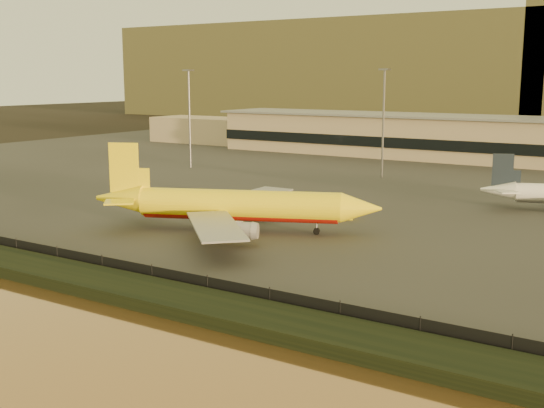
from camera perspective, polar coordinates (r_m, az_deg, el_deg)
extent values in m
plane|color=black|center=(90.62, -5.37, -4.57)|extent=(900.00, 900.00, 0.00)
cube|color=black|center=(78.26, -13.07, -6.72)|extent=(320.00, 7.00, 1.40)
cube|color=#2D2D2D|center=(174.17, 14.14, 2.48)|extent=(320.00, 220.00, 0.20)
cube|color=black|center=(80.80, -11.06, -5.64)|extent=(300.00, 0.05, 2.20)
cube|color=#C7AB8A|center=(202.05, 16.93, 5.16)|extent=(160.00, 22.00, 12.00)
cube|color=black|center=(191.42, 16.00, 4.63)|extent=(160.00, 0.60, 3.00)
cube|color=gray|center=(201.61, 17.03, 6.94)|extent=(164.00, 24.00, 0.60)
cube|color=#C7AB8A|center=(248.41, -4.51, 6.15)|extent=(50.00, 18.00, 9.00)
cylinder|color=slate|center=(179.99, -6.92, 7.01)|extent=(0.50, 0.50, 25.00)
cube|color=slate|center=(179.67, -7.01, 11.05)|extent=(2.20, 2.20, 0.40)
cylinder|color=slate|center=(162.44, 9.28, 6.57)|extent=(0.50, 0.50, 25.00)
cube|color=slate|center=(162.09, 9.42, 11.05)|extent=(2.20, 2.20, 0.40)
cube|color=brown|center=(452.61, 7.22, 10.95)|extent=(260.00, 160.00, 55.00)
cylinder|color=yellow|center=(104.26, -2.70, -0.03)|extent=(30.22, 16.13, 4.47)
cylinder|color=#A51309|center=(104.40, -2.69, -0.45)|extent=(29.05, 14.89, 3.48)
cone|color=yellow|center=(101.99, 7.49, -0.35)|extent=(7.28, 6.45, 4.47)
cone|color=yellow|center=(109.89, -12.60, 0.45)|extent=(8.86, 7.12, 4.47)
cube|color=yellow|center=(108.83, -12.28, 2.98)|extent=(4.49, 2.17, 7.82)
cube|color=yellow|center=(113.31, -10.95, 0.98)|extent=(4.64, 4.59, 0.27)
cube|color=yellow|center=(105.12, -12.64, 0.18)|extent=(6.02, 6.02, 0.27)
cube|color=gray|center=(116.02, -1.86, 0.66)|extent=(6.31, 19.41, 0.27)
cylinder|color=gray|center=(113.04, -1.08, -0.23)|extent=(5.70, 4.27, 2.46)
cube|color=gray|center=(93.26, -4.76, -1.81)|extent=(17.89, 17.94, 0.27)
cylinder|color=gray|center=(95.78, -3.07, -2.21)|extent=(5.70, 4.27, 2.46)
cylinder|color=black|center=(103.20, 3.75, -2.28)|extent=(1.21, 1.10, 0.98)
cylinder|color=slate|center=(103.08, 3.75, -2.00)|extent=(0.17, 0.17, 2.01)
cylinder|color=black|center=(103.82, -4.65, -2.21)|extent=(1.21, 1.10, 0.98)
cylinder|color=slate|center=(103.71, -4.66, -1.94)|extent=(0.17, 0.17, 2.01)
cylinder|color=black|center=(107.63, -4.13, -1.75)|extent=(1.21, 1.10, 0.98)
cylinder|color=slate|center=(107.52, -4.13, -1.48)|extent=(0.17, 0.17, 2.01)
cone|color=white|center=(129.35, 18.36, 1.13)|extent=(6.75, 5.16, 3.32)
cube|color=#1B2330|center=(128.91, 18.75, 2.72)|extent=(3.52, 1.50, 5.81)
cube|color=white|center=(132.71, 18.79, 1.44)|extent=(3.43, 3.27, 0.20)
cube|color=white|center=(126.20, 19.11, 0.97)|extent=(4.56, 4.53, 0.20)
cube|color=yellow|center=(114.67, 5.73, -0.77)|extent=(4.67, 3.48, 1.92)
cube|color=white|center=(129.22, -0.85, 0.55)|extent=(4.50, 2.67, 1.90)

